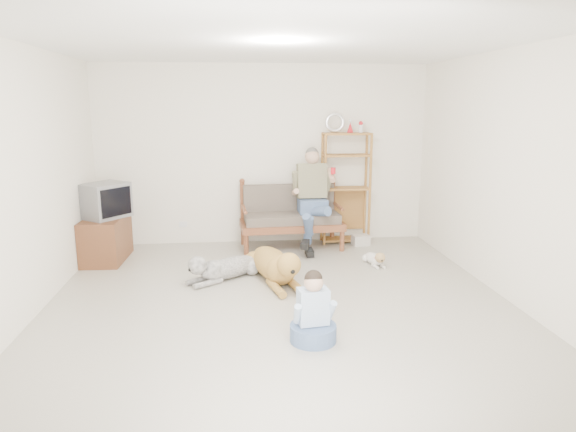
{
  "coord_description": "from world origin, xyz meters",
  "views": [
    {
      "loc": [
        -0.47,
        -5.06,
        2.11
      ],
      "look_at": [
        0.19,
        1.0,
        0.77
      ],
      "focal_mm": 32.0,
      "sensor_mm": 36.0,
      "label": 1
    }
  ],
  "objects": [
    {
      "name": "loveseat",
      "position": [
        0.38,
        2.37,
        0.49
      ],
      "size": [
        1.53,
        0.77,
        0.95
      ],
      "rotation": [
        0.0,
        0.0,
        0.05
      ],
      "color": "brown",
      "rests_on": "ground"
    },
    {
      "name": "etagere",
      "position": [
        1.24,
        2.55,
        0.87
      ],
      "size": [
        0.75,
        0.33,
        1.98
      ],
      "color": "#A47433",
      "rests_on": "ground"
    },
    {
      "name": "man",
      "position": [
        0.66,
        2.14,
        0.68
      ],
      "size": [
        0.57,
        0.81,
        1.31
      ],
      "color": "slate",
      "rests_on": "loveseat"
    },
    {
      "name": "wall_front",
      "position": [
        0.0,
        -2.75,
        1.35
      ],
      "size": [
        5.0,
        0.0,
        5.0
      ],
      "primitive_type": "plane",
      "rotation": [
        -1.57,
        0.0,
        0.0
      ],
      "color": "white",
      "rests_on": "ground"
    },
    {
      "name": "child",
      "position": [
        0.22,
        -0.79,
        0.24
      ],
      "size": [
        0.42,
        0.42,
        0.67
      ],
      "rotation": [
        0.0,
        0.0,
        0.14
      ],
      "color": "slate",
      "rests_on": "ground"
    },
    {
      "name": "wall_back",
      "position": [
        0.0,
        2.75,
        1.35
      ],
      "size": [
        5.0,
        0.0,
        5.0
      ],
      "primitive_type": "plane",
      "rotation": [
        1.57,
        0.0,
        0.0
      ],
      "color": "white",
      "rests_on": "ground"
    },
    {
      "name": "wall_outlet",
      "position": [
        -1.25,
        2.73,
        0.3
      ],
      "size": [
        0.12,
        0.02,
        0.08
      ],
      "primitive_type": "cube",
      "color": "silver",
      "rests_on": "ground"
    },
    {
      "name": "tv_stand",
      "position": [
        -2.23,
        1.96,
        0.3
      ],
      "size": [
        0.55,
        0.92,
        0.6
      ],
      "rotation": [
        0.0,
        0.0,
        -0.05
      ],
      "color": "brown",
      "rests_on": "ground"
    },
    {
      "name": "crt_tv",
      "position": [
        -2.19,
        1.97,
        0.84
      ],
      "size": [
        0.7,
        0.72,
        0.47
      ],
      "rotation": [
        0.0,
        0.0,
        -0.67
      ],
      "color": "slate",
      "rests_on": "tv_stand"
    },
    {
      "name": "shaggy_dog",
      "position": [
        -0.62,
        0.98,
        0.15
      ],
      "size": [
        1.02,
        0.81,
        0.37
      ],
      "rotation": [
        0.0,
        0.0,
        -0.96
      ],
      "color": "silver",
      "rests_on": "ground"
    },
    {
      "name": "golden_retriever",
      "position": [
        0.02,
        0.86,
        0.2
      ],
      "size": [
        0.64,
        1.56,
        0.49
      ],
      "rotation": [
        0.0,
        0.0,
        0.23
      ],
      "color": "#A27A38",
      "rests_on": "ground"
    },
    {
      "name": "book_stack",
      "position": [
        1.45,
        2.33,
        0.08
      ],
      "size": [
        0.27,
        0.21,
        0.16
      ],
      "primitive_type": "cube",
      "rotation": [
        0.0,
        0.0,
        0.13
      ],
      "color": "silver",
      "rests_on": "ground"
    },
    {
      "name": "wall_left",
      "position": [
        -2.5,
        0.0,
        1.35
      ],
      "size": [
        0.0,
        5.5,
        5.5
      ],
      "primitive_type": "plane",
      "rotation": [
        1.57,
        0.0,
        1.57
      ],
      "color": "white",
      "rests_on": "ground"
    },
    {
      "name": "floor",
      "position": [
        0.0,
        0.0,
        0.0
      ],
      "size": [
        5.5,
        5.5,
        0.0
      ],
      "primitive_type": "plane",
      "color": "#BCB6A5",
      "rests_on": "ground"
    },
    {
      "name": "wall_right",
      "position": [
        2.5,
        0.0,
        1.35
      ],
      "size": [
        0.0,
        5.5,
        5.5
      ],
      "primitive_type": "plane",
      "rotation": [
        1.57,
        0.0,
        -1.57
      ],
      "color": "white",
      "rests_on": "ground"
    },
    {
      "name": "terrier",
      "position": [
        1.39,
        1.33,
        0.09
      ],
      "size": [
        0.22,
        0.57,
        0.21
      ],
      "rotation": [
        0.0,
        0.0,
        0.16
      ],
      "color": "white",
      "rests_on": "ground"
    },
    {
      "name": "ceiling",
      "position": [
        0.0,
        0.0,
        2.7
      ],
      "size": [
        5.5,
        5.5,
        0.0
      ],
      "primitive_type": "plane",
      "rotation": [
        3.14,
        0.0,
        0.0
      ],
      "color": "white",
      "rests_on": "ground"
    }
  ]
}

